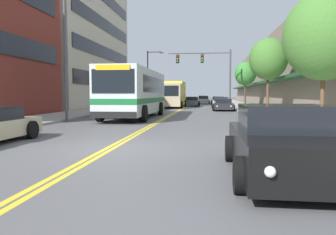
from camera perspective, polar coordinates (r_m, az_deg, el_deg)
name	(u,v)px	position (r m, az deg, el deg)	size (l,w,h in m)	color
ground_plane	(188,105)	(46.58, 3.49, 2.11)	(240.00, 240.00, 0.00)	#565659
sidewalk_left	(137,105)	(47.62, -5.46, 2.22)	(3.83, 106.00, 0.14)	#9E9B96
sidewalk_right	(241,105)	(46.71, 12.62, 2.11)	(3.83, 106.00, 0.14)	#9E9B96
centre_line	(188,105)	(46.58, 3.49, 2.11)	(0.34, 106.00, 0.01)	yellow
office_tower_left	(58,13)	(44.26, -18.64, 16.90)	(12.08, 21.63, 23.16)	beige
storefront_row_right	(288,76)	(47.73, 20.10, 6.81)	(9.10, 68.00, 8.17)	gray
city_bus	(136,91)	(22.60, -5.66, 4.58)	(2.90, 10.64, 3.20)	silver
car_red_parked_left_near	(145,103)	(37.44, -4.05, 2.60)	(2.13, 4.32, 1.39)	maroon
car_navy_parked_left_mid	(153,101)	(43.42, -2.66, 2.83)	(2.11, 4.52, 1.38)	#19234C
car_black_parked_right_foreground	(285,143)	(6.87, 19.69, -4.25)	(2.18, 4.33, 1.40)	black
car_white_parked_right_mid	(221,103)	(38.60, 9.18, 2.53)	(2.10, 4.35, 1.28)	white
car_charcoal_parked_right_far	(223,105)	(32.57, 9.58, 2.17)	(2.06, 4.21, 1.16)	#232328
car_champagne_parked_right_end	(218,101)	(49.81, 8.69, 2.88)	(2.09, 4.50, 1.26)	beige
car_slate_blue_moving_lead	(192,102)	(44.39, 4.19, 2.78)	(2.07, 4.74, 1.27)	#475675
car_dark_grey_moving_second	(203,99)	(66.15, 6.09, 3.20)	(2.17, 4.66, 1.31)	#38383D
car_silver_moving_third	(203,100)	(54.40, 6.20, 3.02)	(2.05, 4.24, 1.31)	#B7B7BC
box_truck	(173,94)	(39.44, 0.85, 4.11)	(2.83, 7.96, 3.11)	#BCAD89
traffic_signal_mast	(209,67)	(36.22, 7.07, 8.79)	(6.80, 0.38, 6.41)	#47474C
street_lamp_left_near	(69,47)	(19.98, -16.78, 11.61)	(1.89, 0.28, 7.20)	#47474C
street_lamp_left_far	(150,73)	(44.65, -3.14, 7.71)	(2.27, 0.28, 7.40)	#47474C
street_tree_right_near	(324,36)	(16.10, 25.58, 12.68)	(3.50, 3.50, 5.92)	brown
street_tree_right_mid	(268,59)	(26.14, 17.08, 9.69)	(2.87, 2.87, 5.69)	brown
street_tree_right_far	(245,74)	(39.58, 13.34, 7.43)	(2.50, 2.50, 5.24)	brown
fire_hydrant	(258,111)	(20.83, 15.47, 1.10)	(0.35, 0.27, 0.88)	yellow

